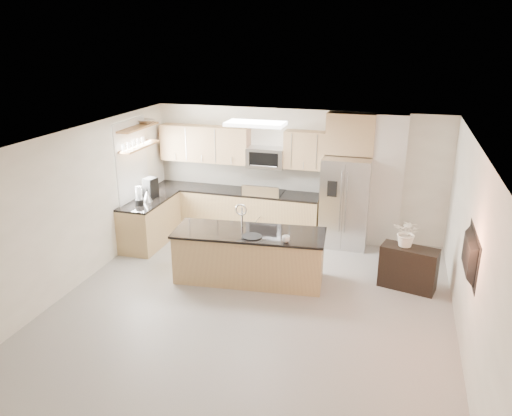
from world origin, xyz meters
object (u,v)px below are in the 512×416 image
(microwave, at_px, (266,157))
(island, at_px, (249,256))
(blender, at_px, (139,197))
(range, at_px, (264,213))
(platter, at_px, (252,236))
(flower_vase, at_px, (408,226))
(credenza, at_px, (408,268))
(television, at_px, (465,254))
(kettle, at_px, (147,196))
(cup, at_px, (286,239))
(bowl, at_px, (146,121))
(coffee_maker, at_px, (150,188))
(refrigerator, at_px, (345,202))

(microwave, height_order, island, microwave)
(blender, bearing_deg, range, 34.34)
(platter, xyz_separation_m, blender, (-2.48, 0.83, 0.20))
(range, xyz_separation_m, platter, (0.41, -2.25, 0.41))
(flower_vase, bearing_deg, blender, 178.32)
(credenza, xyz_separation_m, television, (0.61, -1.51, 0.99))
(kettle, bearing_deg, microwave, 33.14)
(flower_vase, bearing_deg, credenza, -33.23)
(cup, relative_size, blender, 0.35)
(range, bearing_deg, island, -81.63)
(kettle, height_order, bowl, bowl)
(coffee_maker, relative_size, bowl, 0.96)
(cup, relative_size, coffee_maker, 0.33)
(refrigerator, bearing_deg, platter, -119.65)
(refrigerator, relative_size, bowl, 4.35)
(island, height_order, flower_vase, flower_vase)
(island, xyz_separation_m, kettle, (-2.33, 0.84, 0.59))
(blender, height_order, coffee_maker, coffee_maker)
(cup, bearing_deg, island, 159.87)
(blender, distance_m, bowl, 1.54)
(flower_vase, bearing_deg, refrigerator, 127.76)
(refrigerator, relative_size, television, 1.65)
(coffee_maker, xyz_separation_m, flower_vase, (4.93, -0.65, -0.03))
(credenza, relative_size, television, 0.84)
(blender, bearing_deg, cup, -15.92)
(microwave, relative_size, refrigerator, 0.43)
(coffee_maker, bearing_deg, cup, -24.05)
(blender, bearing_deg, island, -14.67)
(bowl, bearing_deg, flower_vase, -10.44)
(credenza, xyz_separation_m, blender, (-4.98, 0.19, 0.72))
(bowl, bearing_deg, refrigerator, 8.43)
(platter, bearing_deg, kettle, 156.70)
(credenza, bearing_deg, flower_vase, 160.17)
(range, xyz_separation_m, credenza, (2.90, -1.61, -0.11))
(island, distance_m, bowl, 3.51)
(range, height_order, television, television)
(platter, distance_m, kettle, 2.65)
(kettle, distance_m, bowl, 1.49)
(island, relative_size, platter, 7.94)
(platter, distance_m, bowl, 3.46)
(microwave, height_order, cup, microwave)
(kettle, xyz_separation_m, television, (5.54, -1.92, 0.32))
(coffee_maker, relative_size, television, 0.36)
(island, distance_m, platter, 0.50)
(microwave, height_order, refrigerator, microwave)
(microwave, relative_size, flower_vase, 1.06)
(microwave, bearing_deg, bowl, -161.57)
(blender, bearing_deg, platter, -18.44)
(cup, xyz_separation_m, coffee_maker, (-3.08, 1.37, 0.18))
(cup, distance_m, kettle, 3.20)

